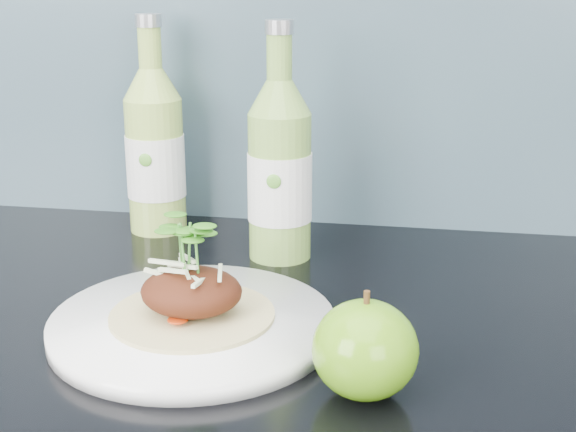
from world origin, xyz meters
name	(u,v)px	position (x,y,z in m)	size (l,w,h in m)	color
dinner_plate	(193,324)	(-0.01, 1.63, 0.91)	(0.32, 0.32, 0.02)	white
pork_taco	(191,288)	(-0.01, 1.63, 0.94)	(0.15, 0.15, 0.10)	tan
green_apple	(365,350)	(0.16, 1.54, 0.94)	(0.09, 0.09, 0.09)	#449710
cider_bottle_left	(155,151)	(-0.14, 1.92, 1.00)	(0.08, 0.08, 0.27)	#A1C652
cider_bottle_right	(280,171)	(0.03, 1.84, 1.00)	(0.09, 0.09, 0.27)	#80AF49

